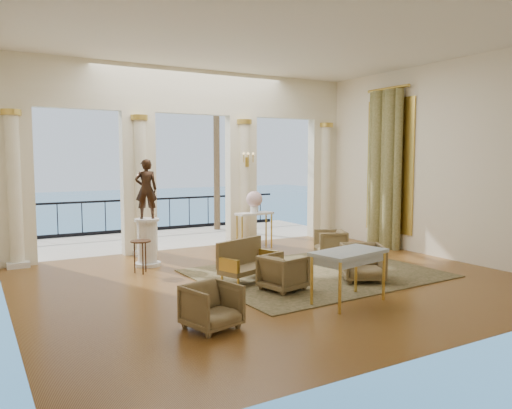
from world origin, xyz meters
TOP-DOWN VIEW (x-y plane):
  - floor at (0.00, 0.00)m, footprint 9.00×9.00m
  - room_walls at (0.00, -1.12)m, footprint 9.00×9.00m
  - arcade at (-0.00, 3.82)m, footprint 9.00×0.56m
  - terrace at (0.00, 5.80)m, footprint 10.00×3.60m
  - balustrade at (0.00, 7.40)m, footprint 9.00×0.06m
  - palm_tree at (2.00, 6.60)m, footprint 2.00×2.00m
  - sea at (0.00, 60.00)m, footprint 160.00×160.00m
  - curtain at (4.28, 1.50)m, footprint 0.33×1.40m
  - window_frame at (4.47, 1.50)m, footprint 0.04×1.60m
  - wall_sconce at (1.40, 3.51)m, footprint 0.30×0.11m
  - rug at (1.01, -0.01)m, footprint 4.71×3.74m
  - armchair_a at (-2.16, -1.88)m, footprint 0.79×0.76m
  - armchair_b at (1.41, -0.93)m, footprint 1.00×0.98m
  - armchair_c at (2.37, 1.24)m, footprint 0.85×0.87m
  - armchair_d at (-0.25, -0.73)m, footprint 0.77×0.81m
  - settee at (-0.54, 0.12)m, footprint 1.30×0.89m
  - game_table at (0.25, -1.87)m, footprint 1.34×0.90m
  - pedestal at (-1.68, 2.40)m, footprint 0.56×0.56m
  - statue at (-1.68, 2.40)m, footprint 0.52×0.40m
  - console_table at (1.35, 3.05)m, footprint 0.99×0.44m
  - urn at (1.35, 3.05)m, footprint 0.41×0.41m
  - side_table at (-2.00, 1.80)m, footprint 0.41×0.41m

SIDE VIEW (x-z plane):
  - sea at x=0.00m, z-range -6.00..-6.00m
  - terrace at x=0.00m, z-range -0.10..0.00m
  - floor at x=0.00m, z-range 0.00..0.00m
  - rug at x=1.01m, z-range 0.00..0.02m
  - armchair_a at x=-2.16m, z-range 0.00..0.68m
  - armchair_c at x=2.37m, z-range 0.00..0.68m
  - armchair_d at x=-0.25m, z-range 0.00..0.70m
  - armchair_b at x=1.41m, z-range 0.00..0.77m
  - settee at x=-0.54m, z-range 0.00..0.79m
  - balustrade at x=0.00m, z-range -0.11..0.92m
  - pedestal at x=-1.68m, z-range -0.02..1.00m
  - side_table at x=-2.00m, z-range 0.24..0.90m
  - game_table at x=0.25m, z-range 0.33..1.18m
  - console_table at x=1.35m, z-range 0.30..1.23m
  - urn at x=1.35m, z-range 0.96..1.51m
  - statue at x=-1.68m, z-range 1.02..2.29m
  - curtain at x=4.28m, z-range -0.03..4.06m
  - window_frame at x=4.47m, z-range 0.40..3.80m
  - wall_sconce at x=1.40m, z-range 2.06..2.40m
  - arcade at x=0.00m, z-range 0.33..4.83m
  - room_walls at x=0.00m, z-range -1.62..7.38m
  - palm_tree at x=2.00m, z-range 1.84..6.34m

